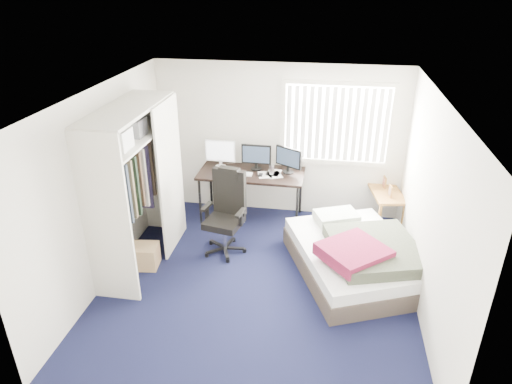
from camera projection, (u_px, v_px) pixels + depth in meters
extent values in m
plane|color=black|center=(258.00, 282.00, 6.07)|extent=(4.20, 4.20, 0.00)
plane|color=silver|center=(279.00, 141.00, 7.39)|extent=(4.00, 0.00, 4.00)
plane|color=silver|center=(217.00, 313.00, 3.66)|extent=(4.00, 0.00, 4.00)
plane|color=silver|center=(104.00, 187.00, 5.82)|extent=(0.00, 4.20, 4.20)
plane|color=silver|center=(430.00, 211.00, 5.23)|extent=(0.00, 4.20, 4.20)
plane|color=white|center=(259.00, 96.00, 4.98)|extent=(4.20, 4.20, 0.00)
cube|color=white|center=(337.00, 123.00, 7.09)|extent=(1.60, 0.02, 1.20)
cube|color=beige|center=(340.00, 83.00, 6.79)|extent=(1.72, 0.06, 0.06)
cube|color=beige|center=(334.00, 162.00, 7.34)|extent=(1.72, 0.06, 0.06)
cube|color=white|center=(337.00, 124.00, 7.04)|extent=(1.60, 0.04, 1.16)
cube|color=beige|center=(106.00, 222.00, 5.31)|extent=(0.60, 0.04, 2.20)
cube|color=beige|center=(160.00, 164.00, 6.91)|extent=(0.60, 0.04, 2.20)
cube|color=beige|center=(127.00, 109.00, 5.63)|extent=(0.60, 1.80, 0.04)
cube|color=beige|center=(130.00, 138.00, 5.79)|extent=(0.56, 1.74, 0.03)
cylinder|color=silver|center=(131.00, 147.00, 5.85)|extent=(0.03, 1.72, 0.03)
cube|color=#26262B|center=(132.00, 182.00, 5.95)|extent=(0.38, 1.10, 0.90)
cube|color=beige|center=(171.00, 177.00, 6.46)|extent=(0.03, 0.90, 2.20)
cube|color=white|center=(113.00, 139.00, 5.34)|extent=(0.38, 0.30, 0.24)
cube|color=gray|center=(131.00, 127.00, 5.78)|extent=(0.34, 0.28, 0.22)
cube|color=black|center=(251.00, 173.00, 7.31)|extent=(1.69, 0.80, 0.04)
cylinder|color=black|center=(200.00, 202.00, 7.32)|extent=(0.04, 0.04, 0.79)
cylinder|color=black|center=(211.00, 185.00, 7.91)|extent=(0.04, 0.04, 0.79)
cylinder|color=black|center=(297.00, 210.00, 7.08)|extent=(0.04, 0.04, 0.79)
cylinder|color=black|center=(301.00, 191.00, 7.66)|extent=(0.04, 0.04, 0.79)
cube|color=white|center=(220.00, 151.00, 7.38)|extent=(0.50, 0.04, 0.36)
cube|color=white|center=(220.00, 151.00, 7.38)|extent=(0.45, 0.01, 0.31)
cube|color=black|center=(256.00, 154.00, 7.30)|extent=(0.48, 0.03, 0.32)
cube|color=#1E2838|center=(256.00, 154.00, 7.30)|extent=(0.43, 0.01, 0.27)
cube|color=black|center=(289.00, 157.00, 7.18)|extent=(0.48, 0.03, 0.32)
cube|color=#1E2838|center=(289.00, 157.00, 7.18)|extent=(0.43, 0.01, 0.27)
cube|color=white|center=(240.00, 174.00, 7.23)|extent=(0.40, 0.14, 0.02)
cube|color=black|center=(261.00, 175.00, 7.17)|extent=(0.06, 0.10, 0.02)
cylinder|color=silver|center=(272.00, 170.00, 7.17)|extent=(0.08, 0.08, 0.16)
cube|color=white|center=(251.00, 172.00, 7.30)|extent=(0.30, 0.28, 0.00)
cube|color=black|center=(225.00, 248.00, 6.72)|extent=(0.69, 0.69, 0.12)
cylinder|color=silver|center=(224.00, 236.00, 6.63)|extent=(0.06, 0.06, 0.39)
cube|color=black|center=(224.00, 222.00, 6.53)|extent=(0.58, 0.58, 0.10)
cube|color=black|center=(230.00, 191.00, 6.55)|extent=(0.50, 0.19, 0.68)
cube|color=black|center=(229.00, 173.00, 6.42)|extent=(0.31, 0.17, 0.16)
cube|color=black|center=(207.00, 207.00, 6.53)|extent=(0.12, 0.28, 0.04)
cube|color=black|center=(241.00, 213.00, 6.36)|extent=(0.12, 0.28, 0.04)
cube|color=white|center=(237.00, 209.00, 7.48)|extent=(0.33, 0.29, 0.03)
cylinder|color=white|center=(231.00, 217.00, 7.45)|extent=(0.03, 0.03, 0.21)
cylinder|color=white|center=(231.00, 213.00, 7.59)|extent=(0.03, 0.03, 0.21)
cylinder|color=white|center=(244.00, 217.00, 7.47)|extent=(0.03, 0.03, 0.21)
cylinder|color=white|center=(243.00, 212.00, 7.61)|extent=(0.03, 0.03, 0.21)
cube|color=brown|center=(386.00, 192.00, 7.20)|extent=(0.60, 0.95, 0.04)
cube|color=brown|center=(379.00, 221.00, 6.97)|extent=(0.05, 0.05, 0.57)
cube|color=brown|center=(367.00, 198.00, 7.69)|extent=(0.05, 0.05, 0.57)
cube|color=brown|center=(403.00, 221.00, 6.97)|extent=(0.05, 0.05, 0.57)
cube|color=brown|center=(388.00, 198.00, 7.70)|extent=(0.05, 0.05, 0.57)
cube|color=brown|center=(390.00, 191.00, 6.97)|extent=(0.04, 0.14, 0.18)
cube|color=brown|center=(385.00, 182.00, 7.27)|extent=(0.04, 0.14, 0.18)
cube|color=#41362F|center=(353.00, 263.00, 6.24)|extent=(2.07, 2.33, 0.25)
cube|color=white|center=(355.00, 251.00, 6.15)|extent=(2.02, 2.28, 0.17)
cube|color=#B9BFB0|center=(336.00, 217.00, 6.68)|extent=(0.71, 0.60, 0.14)
cube|color=#313729|center=(375.00, 250.00, 5.89)|extent=(1.38, 1.45, 0.18)
cube|color=#530E25|center=(353.00, 253.00, 5.70)|extent=(1.02, 1.02, 0.16)
cube|color=#AA8155|center=(142.00, 256.00, 6.34)|extent=(0.46, 0.37, 0.32)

